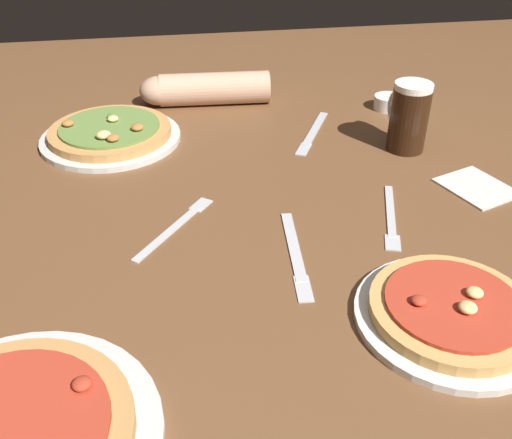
{
  "coord_description": "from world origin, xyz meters",
  "views": [
    {
      "loc": [
        -0.13,
        -0.8,
        0.56
      ],
      "look_at": [
        0.0,
        0.0,
        0.02
      ],
      "focal_mm": 40.19,
      "sensor_mm": 36.0,
      "label": 1
    }
  ],
  "objects_px": {
    "knife_right": "(296,254)",
    "knife_spare": "(313,132)",
    "pizza_plate_far": "(110,134)",
    "fork_left": "(176,226)",
    "diner_arm": "(201,89)",
    "napkin_folded": "(477,186)",
    "pizza_plate_near": "(451,312)",
    "ramekin_sauce": "(388,102)",
    "fork_spare": "(391,217)",
    "beer_mug_dark": "(408,117)"
  },
  "relations": [
    {
      "from": "pizza_plate_far",
      "to": "fork_left",
      "type": "relative_size",
      "value": 1.68
    },
    {
      "from": "beer_mug_dark",
      "to": "diner_arm",
      "type": "bearing_deg",
      "value": 142.32
    },
    {
      "from": "ramekin_sauce",
      "to": "napkin_folded",
      "type": "relative_size",
      "value": 0.54
    },
    {
      "from": "fork_spare",
      "to": "diner_arm",
      "type": "relative_size",
      "value": 0.63
    },
    {
      "from": "fork_spare",
      "to": "diner_arm",
      "type": "bearing_deg",
      "value": 116.25
    },
    {
      "from": "pizza_plate_near",
      "to": "fork_left",
      "type": "xyz_separation_m",
      "value": [
        -0.36,
        0.29,
        -0.01
      ]
    },
    {
      "from": "napkin_folded",
      "to": "pizza_plate_far",
      "type": "bearing_deg",
      "value": 155.0
    },
    {
      "from": "pizza_plate_near",
      "to": "diner_arm",
      "type": "height_order",
      "value": "diner_arm"
    },
    {
      "from": "pizza_plate_near",
      "to": "knife_spare",
      "type": "xyz_separation_m",
      "value": [
        -0.04,
        0.62,
        -0.01
      ]
    },
    {
      "from": "napkin_folded",
      "to": "knife_spare",
      "type": "relative_size",
      "value": 0.6
    },
    {
      "from": "beer_mug_dark",
      "to": "knife_right",
      "type": "relative_size",
      "value": 0.63
    },
    {
      "from": "napkin_folded",
      "to": "knife_right",
      "type": "distance_m",
      "value": 0.42
    },
    {
      "from": "fork_left",
      "to": "diner_arm",
      "type": "xyz_separation_m",
      "value": [
        0.09,
        0.54,
        0.04
      ]
    },
    {
      "from": "pizza_plate_far",
      "to": "ramekin_sauce",
      "type": "distance_m",
      "value": 0.67
    },
    {
      "from": "pizza_plate_far",
      "to": "ramekin_sauce",
      "type": "xyz_separation_m",
      "value": [
        0.67,
        0.07,
        -0.0
      ]
    },
    {
      "from": "pizza_plate_near",
      "to": "knife_spare",
      "type": "distance_m",
      "value": 0.62
    },
    {
      "from": "pizza_plate_far",
      "to": "diner_arm",
      "type": "bearing_deg",
      "value": 39.34
    },
    {
      "from": "diner_arm",
      "to": "napkin_folded",
      "type": "bearing_deg",
      "value": -46.11
    },
    {
      "from": "knife_spare",
      "to": "knife_right",
      "type": "bearing_deg",
      "value": -107.52
    },
    {
      "from": "ramekin_sauce",
      "to": "fork_left",
      "type": "height_order",
      "value": "ramekin_sauce"
    },
    {
      "from": "ramekin_sauce",
      "to": "knife_right",
      "type": "xyz_separation_m",
      "value": [
        -0.36,
        -0.55,
        -0.01
      ]
    },
    {
      "from": "ramekin_sauce",
      "to": "beer_mug_dark",
      "type": "bearing_deg",
      "value": -101.17
    },
    {
      "from": "fork_left",
      "to": "fork_spare",
      "type": "relative_size",
      "value": 0.9
    },
    {
      "from": "fork_left",
      "to": "fork_spare",
      "type": "xyz_separation_m",
      "value": [
        0.38,
        -0.03,
        0.0
      ]
    },
    {
      "from": "ramekin_sauce",
      "to": "diner_arm",
      "type": "relative_size",
      "value": 0.22
    },
    {
      "from": "pizza_plate_near",
      "to": "knife_right",
      "type": "height_order",
      "value": "pizza_plate_near"
    },
    {
      "from": "pizza_plate_far",
      "to": "ramekin_sauce",
      "type": "relative_size",
      "value": 4.34
    },
    {
      "from": "fork_left",
      "to": "pizza_plate_near",
      "type": "bearing_deg",
      "value": -38.92
    },
    {
      "from": "napkin_folded",
      "to": "diner_arm",
      "type": "bearing_deg",
      "value": 133.89
    },
    {
      "from": "pizza_plate_far",
      "to": "fork_spare",
      "type": "relative_size",
      "value": 1.51
    },
    {
      "from": "fork_spare",
      "to": "knife_spare",
      "type": "xyz_separation_m",
      "value": [
        -0.05,
        0.36,
        0.0
      ]
    },
    {
      "from": "knife_right",
      "to": "knife_spare",
      "type": "distance_m",
      "value": 0.46
    },
    {
      "from": "beer_mug_dark",
      "to": "napkin_folded",
      "type": "height_order",
      "value": "beer_mug_dark"
    },
    {
      "from": "beer_mug_dark",
      "to": "knife_spare",
      "type": "xyz_separation_m",
      "value": [
        -0.18,
        0.1,
        -0.07
      ]
    },
    {
      "from": "napkin_folded",
      "to": "diner_arm",
      "type": "height_order",
      "value": "diner_arm"
    },
    {
      "from": "pizza_plate_far",
      "to": "pizza_plate_near",
      "type": "bearing_deg",
      "value": -53.44
    },
    {
      "from": "beer_mug_dark",
      "to": "ramekin_sauce",
      "type": "relative_size",
      "value": 2.08
    },
    {
      "from": "pizza_plate_far",
      "to": "beer_mug_dark",
      "type": "bearing_deg",
      "value": -12.57
    },
    {
      "from": "pizza_plate_near",
      "to": "pizza_plate_far",
      "type": "height_order",
      "value": "pizza_plate_far"
    },
    {
      "from": "knife_right",
      "to": "fork_spare",
      "type": "xyz_separation_m",
      "value": [
        0.19,
        0.08,
        0.0
      ]
    },
    {
      "from": "ramekin_sauce",
      "to": "knife_right",
      "type": "height_order",
      "value": "ramekin_sauce"
    },
    {
      "from": "pizza_plate_far",
      "to": "knife_spare",
      "type": "distance_m",
      "value": 0.45
    },
    {
      "from": "beer_mug_dark",
      "to": "knife_right",
      "type": "height_order",
      "value": "beer_mug_dark"
    },
    {
      "from": "fork_left",
      "to": "napkin_folded",
      "type": "bearing_deg",
      "value": 3.84
    },
    {
      "from": "beer_mug_dark",
      "to": "diner_arm",
      "type": "relative_size",
      "value": 0.45
    },
    {
      "from": "pizza_plate_near",
      "to": "ramekin_sauce",
      "type": "bearing_deg",
      "value": 76.25
    },
    {
      "from": "beer_mug_dark",
      "to": "fork_left",
      "type": "xyz_separation_m",
      "value": [
        -0.5,
        -0.23,
        -0.07
      ]
    },
    {
      "from": "knife_spare",
      "to": "diner_arm",
      "type": "relative_size",
      "value": 0.67
    },
    {
      "from": "fork_spare",
      "to": "knife_spare",
      "type": "relative_size",
      "value": 0.93
    },
    {
      "from": "pizza_plate_near",
      "to": "napkin_folded",
      "type": "height_order",
      "value": "pizza_plate_near"
    }
  ]
}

